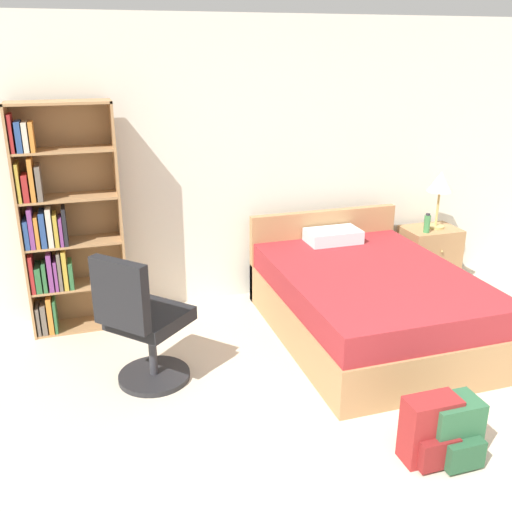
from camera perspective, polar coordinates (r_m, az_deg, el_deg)
wall_back at (r=5.45m, az=1.88°, el=9.33°), size 9.00×0.06×2.60m
bookshelf at (r=4.99m, az=-19.11°, el=2.75°), size 0.80×0.31×1.93m
bed at (r=4.93m, az=10.98°, el=-4.35°), size 1.49×2.04×0.85m
office_chair at (r=4.12m, az=-11.31°, el=-6.77°), size 0.72×0.72×1.03m
nightstand at (r=6.14m, az=16.86°, el=0.02°), size 0.54×0.43×0.60m
table_lamp at (r=5.98m, az=17.96°, el=6.86°), size 0.25×0.25×0.57m
water_bottle at (r=5.88m, az=16.74°, el=3.14°), size 0.06×0.06×0.19m
backpack_green at (r=3.72m, az=19.09°, el=-16.20°), size 0.31×0.29×0.39m
backpack_red at (r=3.66m, az=17.06°, el=-16.43°), size 0.32×0.23×0.41m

